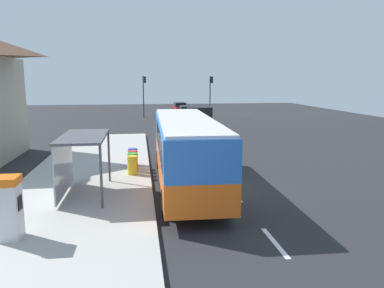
# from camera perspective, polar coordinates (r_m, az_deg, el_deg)

# --- Properties ---
(ground_plane) EXTENTS (56.00, 92.00, 0.04)m
(ground_plane) POSITION_cam_1_polar(r_m,az_deg,el_deg) (31.06, -0.88, 0.56)
(ground_plane) COLOR #262628
(sidewalk_platform) EXTENTS (6.20, 30.00, 0.18)m
(sidewalk_platform) POSITION_cam_1_polar(r_m,az_deg,el_deg) (19.24, -15.58, -5.25)
(sidewalk_platform) COLOR #ADAAA3
(sidewalk_platform) RESTS_ON ground
(lane_stripe_seg_0) EXTENTS (0.16, 2.20, 0.01)m
(lane_stripe_seg_0) POSITION_cam_1_polar(r_m,az_deg,el_deg) (12.23, 12.44, -14.37)
(lane_stripe_seg_0) COLOR silver
(lane_stripe_seg_0) RESTS_ON ground
(lane_stripe_seg_1) EXTENTS (0.16, 2.20, 0.01)m
(lane_stripe_seg_1) POSITION_cam_1_polar(r_m,az_deg,el_deg) (16.70, 6.44, -7.54)
(lane_stripe_seg_1) COLOR silver
(lane_stripe_seg_1) RESTS_ON ground
(lane_stripe_seg_2) EXTENTS (0.16, 2.20, 0.01)m
(lane_stripe_seg_2) POSITION_cam_1_polar(r_m,az_deg,el_deg) (21.40, 3.12, -3.61)
(lane_stripe_seg_2) COLOR silver
(lane_stripe_seg_2) RESTS_ON ground
(lane_stripe_seg_3) EXTENTS (0.16, 2.20, 0.01)m
(lane_stripe_seg_3) POSITION_cam_1_polar(r_m,az_deg,el_deg) (26.22, 1.02, -1.11)
(lane_stripe_seg_3) COLOR silver
(lane_stripe_seg_3) RESTS_ON ground
(lane_stripe_seg_4) EXTENTS (0.16, 2.20, 0.01)m
(lane_stripe_seg_4) POSITION_cam_1_polar(r_m,az_deg,el_deg) (31.09, -0.42, 0.62)
(lane_stripe_seg_4) COLOR silver
(lane_stripe_seg_4) RESTS_ON ground
(lane_stripe_seg_5) EXTENTS (0.16, 2.20, 0.01)m
(lane_stripe_seg_5) POSITION_cam_1_polar(r_m,az_deg,el_deg) (36.00, -1.47, 1.88)
(lane_stripe_seg_5) COLOR silver
(lane_stripe_seg_5) RESTS_ON ground
(lane_stripe_seg_6) EXTENTS (0.16, 2.20, 0.01)m
(lane_stripe_seg_6) POSITION_cam_1_polar(r_m,az_deg,el_deg) (40.93, -2.27, 2.83)
(lane_stripe_seg_6) COLOR silver
(lane_stripe_seg_6) RESTS_ON ground
(lane_stripe_seg_7) EXTENTS (0.16, 2.20, 0.01)m
(lane_stripe_seg_7) POSITION_cam_1_polar(r_m,az_deg,el_deg) (45.87, -2.90, 3.58)
(lane_stripe_seg_7) COLOR silver
(lane_stripe_seg_7) RESTS_ON ground
(bus) EXTENTS (2.77, 11.07, 3.21)m
(bus) POSITION_cam_1_polar(r_m,az_deg,el_deg) (17.31, -0.96, -0.60)
(bus) COLOR orange
(bus) RESTS_ON ground
(white_van) EXTENTS (2.19, 5.27, 2.30)m
(white_van) POSITION_cam_1_polar(r_m,az_deg,el_deg) (38.31, 1.04, 4.37)
(white_van) COLOR black
(white_van) RESTS_ON ground
(sedan_near) EXTENTS (1.92, 4.44, 1.52)m
(sedan_near) POSITION_cam_1_polar(r_m,az_deg,el_deg) (49.23, -0.86, 4.93)
(sedan_near) COLOR black
(sedan_near) RESTS_ON ground
(sedan_far) EXTENTS (2.00, 4.48, 1.52)m
(sedan_far) POSITION_cam_1_polar(r_m,az_deg,el_deg) (56.89, -1.84, 5.59)
(sedan_far) COLOR #A51919
(sedan_far) RESTS_ON ground
(ticket_machine) EXTENTS (0.66, 0.76, 1.94)m
(ticket_machine) POSITION_cam_1_polar(r_m,az_deg,el_deg) (12.69, -25.91, -8.62)
(ticket_machine) COLOR silver
(ticket_machine) RESTS_ON sidewalk_platform
(recycling_bin_yellow) EXTENTS (0.52, 0.52, 0.95)m
(recycling_bin_yellow) POSITION_cam_1_polar(r_m,az_deg,el_deg) (19.39, -9.02, -3.17)
(recycling_bin_yellow) COLOR yellow
(recycling_bin_yellow) RESTS_ON sidewalk_platform
(recycling_bin_green) EXTENTS (0.52, 0.52, 0.95)m
(recycling_bin_green) POSITION_cam_1_polar(r_m,az_deg,el_deg) (20.07, -8.98, -2.73)
(recycling_bin_green) COLOR green
(recycling_bin_green) RESTS_ON sidewalk_platform
(recycling_bin_red) EXTENTS (0.52, 0.52, 0.95)m
(recycling_bin_red) POSITION_cam_1_polar(r_m,az_deg,el_deg) (20.75, -8.96, -2.31)
(recycling_bin_red) COLOR red
(recycling_bin_red) RESTS_ON sidewalk_platform
(recycling_bin_blue) EXTENTS (0.52, 0.52, 0.95)m
(recycling_bin_blue) POSITION_cam_1_polar(r_m,az_deg,el_deg) (21.44, -8.93, -1.92)
(recycling_bin_blue) COLOR blue
(recycling_bin_blue) RESTS_ON sidewalk_platform
(traffic_light_near_side) EXTENTS (0.49, 0.28, 5.37)m
(traffic_light_near_side) POSITION_cam_1_polar(r_m,az_deg,el_deg) (49.47, 2.86, 8.14)
(traffic_light_near_side) COLOR #2D2D2D
(traffic_light_near_side) RESTS_ON ground
(traffic_light_far_side) EXTENTS (0.49, 0.28, 5.38)m
(traffic_light_far_side) POSITION_cam_1_polar(r_m,az_deg,el_deg) (49.39, -7.27, 8.09)
(traffic_light_far_side) COLOR #2D2D2D
(traffic_light_far_side) RESTS_ON ground
(bus_shelter) EXTENTS (1.80, 4.00, 2.50)m
(bus_shelter) POSITION_cam_1_polar(r_m,az_deg,el_deg) (16.27, -17.14, -0.80)
(bus_shelter) COLOR #4C4C51
(bus_shelter) RESTS_ON sidewalk_platform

